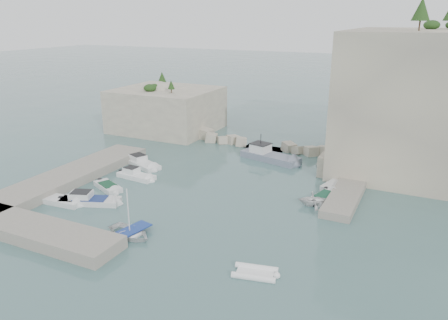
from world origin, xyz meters
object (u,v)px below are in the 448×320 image
at_px(motorboat_d, 91,203).
at_px(work_boat, 270,160).
at_px(motorboat_e, 64,204).
at_px(rowboat, 130,236).
at_px(motorboat_a, 142,166).
at_px(motorboat_b, 136,178).
at_px(motorboat_c, 108,189).
at_px(tender_east_b, 324,199).
at_px(tender_east_d, 335,176).
at_px(tender_east_a, 313,205).
at_px(inflatable_dinghy, 255,275).
at_px(tender_east_c, 336,186).

distance_m(motorboat_d, work_boat, 24.78).
height_order(motorboat_e, rowboat, rowboat).
xyz_separation_m(motorboat_a, motorboat_b, (2.18, -4.15, 0.00)).
relative_size(motorboat_c, tender_east_b, 0.93).
height_order(motorboat_e, tender_east_d, tender_east_d).
relative_size(motorboat_d, tender_east_a, 2.19).
xyz_separation_m(motorboat_d, tender_east_d, (21.16, 19.39, 0.00)).
relative_size(motorboat_b, motorboat_e, 1.15).
height_order(motorboat_b, tender_east_d, tender_east_d).
bearing_deg(motorboat_a, work_boat, 56.62).
relative_size(motorboat_a, work_boat, 0.75).
relative_size(inflatable_dinghy, tender_east_a, 1.17).
bearing_deg(tender_east_d, motorboat_a, 96.04).
distance_m(motorboat_a, tender_east_b, 24.05).
bearing_deg(tender_east_d, rowboat, 139.96).
relative_size(motorboat_a, tender_east_a, 2.19).
distance_m(motorboat_b, motorboat_d, 8.13).
bearing_deg(work_boat, motorboat_b, -117.54).
distance_m(rowboat, tender_east_a, 18.72).
height_order(inflatable_dinghy, tender_east_d, tender_east_d).
height_order(inflatable_dinghy, work_boat, work_boat).
xyz_separation_m(motorboat_b, tender_east_d, (21.35, 11.26, 0.00)).
xyz_separation_m(inflatable_dinghy, work_boat, (-8.48, 26.52, 0.00)).
relative_size(rowboat, tender_east_a, 1.45).
xyz_separation_m(tender_east_a, tender_east_c, (0.96, 6.41, 0.00)).
distance_m(motorboat_c, motorboat_d, 4.08).
bearing_deg(tender_east_d, motorboat_c, 114.08).
xyz_separation_m(motorboat_a, motorboat_e, (-0.06, -13.50, 0.00)).
relative_size(motorboat_b, work_boat, 0.59).
xyz_separation_m(tender_east_b, tender_east_c, (0.31, 4.34, 0.00)).
height_order(motorboat_d, inflatable_dinghy, motorboat_d).
relative_size(motorboat_c, motorboat_d, 0.67).
relative_size(motorboat_b, inflatable_dinghy, 1.47).
height_order(motorboat_b, work_boat, work_boat).
relative_size(motorboat_e, tender_east_c, 0.88).
bearing_deg(tender_east_d, inflatable_dinghy, 167.33).
distance_m(inflatable_dinghy, tender_east_a, 14.39).
xyz_separation_m(rowboat, inflatable_dinghy, (12.27, -0.84, 0.00)).
relative_size(tender_east_a, work_boat, 0.34).
bearing_deg(motorboat_b, inflatable_dinghy, -27.07).
bearing_deg(motorboat_a, motorboat_b, -39.23).
distance_m(motorboat_e, tender_east_c, 29.89).
relative_size(motorboat_a, inflatable_dinghy, 1.88).
height_order(motorboat_c, work_boat, work_boat).
height_order(tender_east_a, tender_east_c, tender_east_a).
height_order(motorboat_c, inflatable_dinghy, motorboat_c).
bearing_deg(inflatable_dinghy, tender_east_d, 76.68).
distance_m(tender_east_a, work_boat, 15.19).
bearing_deg(inflatable_dinghy, tender_east_c, 74.13).
xyz_separation_m(motorboat_b, tender_east_a, (21.21, 1.48, 0.00)).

